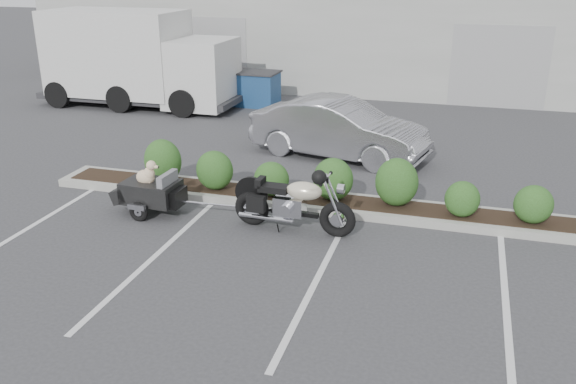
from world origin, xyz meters
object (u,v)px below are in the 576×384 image
(motorcycle, at_px, (293,204))
(delivery_truck, at_px, (138,61))
(pet_trailer, at_px, (150,191))
(dumpster, at_px, (253,88))
(sedan, at_px, (339,129))

(motorcycle, relative_size, delivery_truck, 0.34)
(pet_trailer, bearing_deg, dumpster, 100.16)
(pet_trailer, distance_m, sedan, 5.18)
(pet_trailer, relative_size, delivery_truck, 0.27)
(motorcycle, distance_m, delivery_truck, 11.06)
(sedan, distance_m, delivery_truck, 8.24)
(pet_trailer, height_order, delivery_truck, delivery_truck)
(motorcycle, relative_size, dumpster, 1.31)
(motorcycle, height_order, delivery_truck, delivery_truck)
(sedan, bearing_deg, pet_trailer, 162.13)
(pet_trailer, xyz_separation_m, dumpster, (-1.21, 9.18, 0.11))
(pet_trailer, relative_size, dumpster, 1.04)
(motorcycle, bearing_deg, delivery_truck, 135.39)
(pet_trailer, height_order, sedan, sedan)
(pet_trailer, xyz_separation_m, delivery_truck, (-4.70, 8.07, 1.00))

